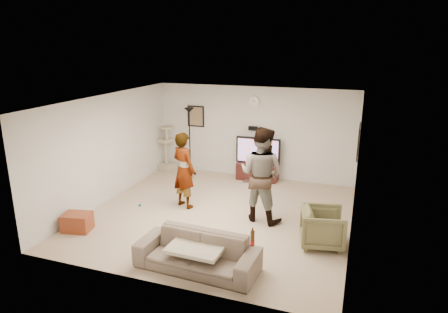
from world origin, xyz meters
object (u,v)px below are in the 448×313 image
(beer_bottle, at_px, (252,238))
(side_table, at_px, (77,222))
(armchair, at_px, (323,227))
(person_right, at_px, (261,174))
(sofa, at_px, (197,252))
(person_left, at_px, (184,170))
(tv_stand, at_px, (258,171))
(tv, at_px, (258,151))
(cat_tree, at_px, (166,148))
(floor_lamp, at_px, (190,142))

(beer_bottle, bearing_deg, side_table, 172.58)
(armchair, bearing_deg, side_table, 90.75)
(person_right, relative_size, sofa, 0.98)
(sofa, distance_m, armchair, 2.39)
(sofa, height_order, armchair, armchair)
(beer_bottle, bearing_deg, sofa, 180.00)
(person_left, xyz_separation_m, beer_bottle, (2.24, -2.32, -0.15))
(tv_stand, relative_size, person_right, 0.55)
(tv_stand, distance_m, tv, 0.59)
(armchair, relative_size, side_table, 1.46)
(person_right, bearing_deg, person_left, 9.84)
(cat_tree, bearing_deg, beer_bottle, -49.70)
(sofa, height_order, side_table, sofa)
(sofa, relative_size, armchair, 2.61)
(floor_lamp, bearing_deg, side_table, -99.79)
(side_table, bearing_deg, tv_stand, 58.04)
(person_left, distance_m, beer_bottle, 3.23)
(person_left, distance_m, armchair, 3.31)
(side_table, bearing_deg, person_right, 27.63)
(person_right, height_order, sofa, person_right)
(cat_tree, distance_m, sofa, 5.44)
(cat_tree, height_order, person_right, person_right)
(tv, relative_size, floor_lamp, 0.64)
(cat_tree, distance_m, person_right, 4.18)
(floor_lamp, xyz_separation_m, person_right, (2.62, -2.24, 0.05))
(beer_bottle, distance_m, armchair, 1.80)
(floor_lamp, distance_m, armchair, 4.99)
(person_left, xyz_separation_m, armchair, (3.16, -0.81, -0.51))
(person_left, bearing_deg, tv_stand, -91.09)
(tv, distance_m, floor_lamp, 1.93)
(tv, height_order, side_table, tv)
(tv_stand, height_order, person_right, person_right)
(tv, height_order, person_left, person_left)
(beer_bottle, xyz_separation_m, side_table, (-3.74, 0.49, -0.54))
(cat_tree, bearing_deg, sofa, -57.25)
(armchair, height_order, side_table, armchair)
(tv, bearing_deg, floor_lamp, -174.15)
(tv_stand, height_order, floor_lamp, floor_lamp)
(person_right, height_order, armchair, person_right)
(side_table, bearing_deg, armchair, 12.32)
(person_right, height_order, beer_bottle, person_right)
(floor_lamp, height_order, person_left, floor_lamp)
(person_right, distance_m, sofa, 2.38)
(cat_tree, relative_size, beer_bottle, 5.33)
(person_right, relative_size, beer_bottle, 8.01)
(armchair, distance_m, side_table, 4.78)
(tv_stand, distance_m, person_right, 2.65)
(tv, xyz_separation_m, side_table, (-2.60, -4.17, -0.64))
(sofa, relative_size, side_table, 3.80)
(person_right, bearing_deg, sofa, 90.19)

